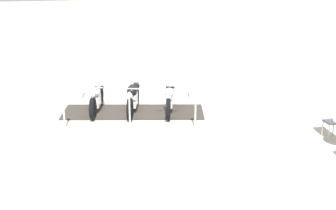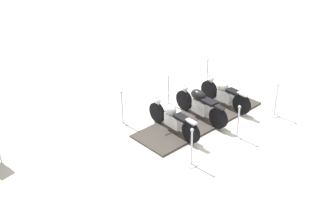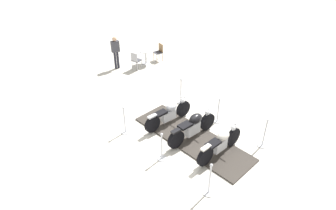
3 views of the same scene
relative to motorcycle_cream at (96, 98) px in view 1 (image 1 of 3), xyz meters
The scene contains 12 objects.
ground_plane 1.30m from the motorcycle_cream, 81.15° to the left, with size 80.00×80.00×0.00m, color beige.
display_platform 1.29m from the motorcycle_cream, 81.15° to the left, with size 4.58×1.44×0.05m, color #38332D.
motorcycle_cream is the anchor object (origin of this frame).
motorcycle_black 1.19m from the motorcycle_cream, 79.65° to the left, with size 2.16×0.78×0.97m.
motorcycle_chrome 2.38m from the motorcycle_cream, 79.77° to the left, with size 2.14×0.84×0.95m.
stanchion_left_mid 1.91m from the motorcycle_cream, 131.19° to the left, with size 0.32×0.32×1.06m.
stanchion_right_mid 1.87m from the motorcycle_cream, 29.56° to the left, with size 0.29×0.29×1.06m.
stanchion_left_rear 3.48m from the motorcycle_cream, 105.23° to the left, with size 0.35×0.35×1.11m.
stanchion_left_front 1.68m from the motorcycle_cream, 163.23° to the right, with size 0.35×0.35×1.13m.
stanchion_right_rear 3.45m from the motorcycle_cream, 55.29° to the left, with size 0.33×0.33×1.14m.
stanchion_right_front 1.63m from the motorcycle_cream, 37.92° to the right, with size 0.34×0.34×1.12m.
cafe_chair_near_table 7.24m from the motorcycle_cream, 63.06° to the left, with size 0.41×0.41×0.93m.
Camera 1 is at (14.30, -1.47, 4.97)m, focal length 49.27 mm.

